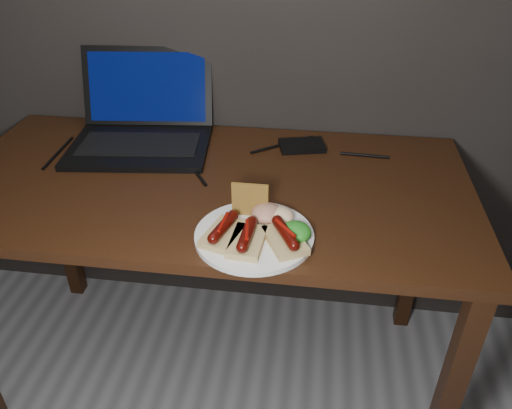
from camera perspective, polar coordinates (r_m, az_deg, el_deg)
The scene contains 12 objects.
desk at distance 1.39m, azimuth -5.35°, elevation -0.36°, with size 1.40×0.70×0.75m.
laptop at distance 1.57m, azimuth -12.84°, elevation 8.79°, with size 0.44×0.41×0.25m.
hard_drive at distance 1.51m, azimuth 5.27°, elevation 6.71°, with size 0.13×0.08×0.02m, color black.
desk_cables at distance 1.46m, azimuth -4.52°, elevation 5.70°, with size 0.97×0.34×0.01m.
plate at distance 1.12m, azimuth -0.21°, elevation -3.58°, with size 0.27×0.27×0.01m, color silver.
bread_sausage_left at distance 1.10m, azimuth -3.74°, elevation -3.03°, with size 0.10×0.13×0.04m.
bread_sausage_center at distance 1.07m, azimuth -1.03°, elevation -3.90°, with size 0.08×0.12×0.04m.
bread_sausage_right at distance 1.08m, azimuth 3.34°, elevation -3.73°, with size 0.11×0.13×0.04m.
crispbread at distance 1.15m, azimuth -0.69°, elevation 0.55°, with size 0.09×0.01×0.09m, color #A8792E.
salad_greens at distance 1.09m, azimuth 4.53°, elevation -3.16°, with size 0.07×0.07×0.04m, color #1F5F13.
salsa_mound at distance 1.15m, azimuth 1.25°, elevation -0.97°, with size 0.07×0.07×0.04m, color maroon.
coleslaw_mound at distance 1.14m, azimuth 2.75°, elevation -1.33°, with size 0.06×0.06×0.04m, color silver.
Camera 1 is at (0.28, 0.25, 1.43)m, focal length 35.00 mm.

